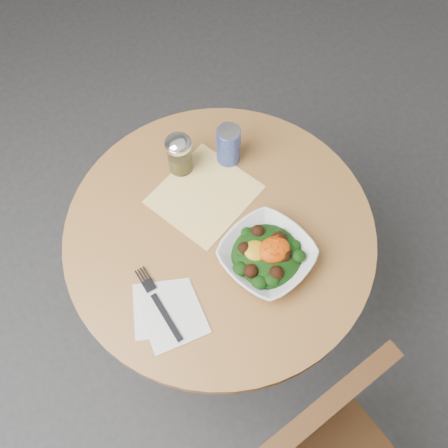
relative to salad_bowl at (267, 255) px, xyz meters
name	(u,v)px	position (x,y,z in m)	size (l,w,h in m)	color
ground	(221,310)	(-0.07, 0.14, -0.78)	(6.00, 6.00, 0.00)	#2F2F31
table	(220,257)	(-0.07, 0.14, -0.23)	(0.90, 0.90, 0.75)	black
cloth_napkin	(205,194)	(-0.06, 0.27, -0.03)	(0.28, 0.25, 0.00)	#F8B00D
paper_napkins	(168,313)	(-0.31, -0.02, -0.03)	(0.20, 0.22, 0.00)	silver
salad_bowl	(267,255)	(0.00, 0.00, 0.00)	(0.31, 0.31, 0.09)	white
fork	(158,301)	(-0.32, 0.03, -0.03)	(0.04, 0.24, 0.00)	black
spice_shaker	(179,154)	(-0.08, 0.39, 0.04)	(0.08, 0.08, 0.14)	silver
beverage_can	(228,145)	(0.06, 0.35, 0.03)	(0.07, 0.07, 0.14)	#0D1A91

